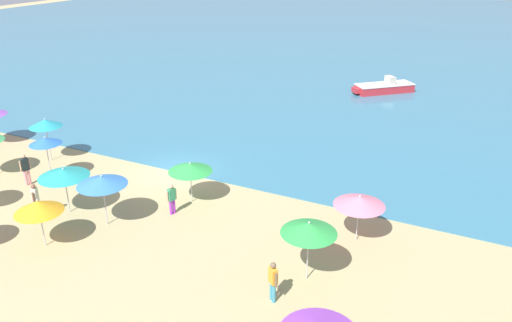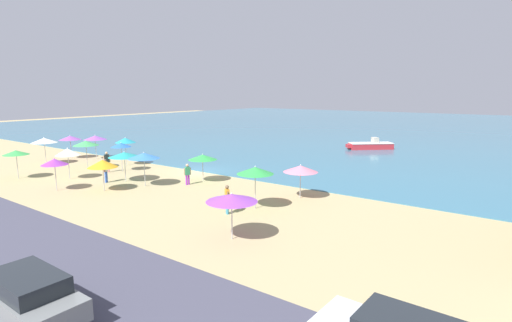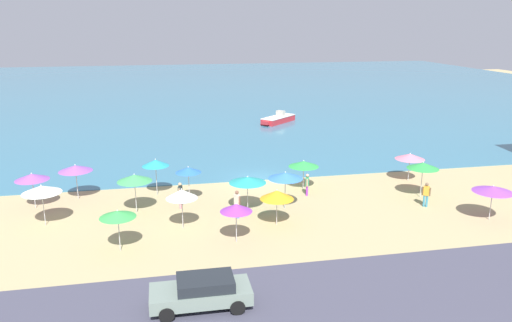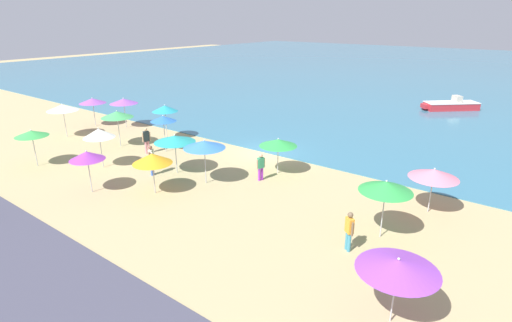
% 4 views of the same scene
% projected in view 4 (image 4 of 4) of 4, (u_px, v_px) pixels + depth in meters
% --- Properties ---
extents(ground_plane, '(160.00, 160.00, 0.00)m').
position_uv_depth(ground_plane, '(265.00, 153.00, 27.19)').
color(ground_plane, tan).
extents(sea, '(150.00, 110.00, 0.05)m').
position_uv_depth(sea, '(453.00, 71.00, 68.37)').
color(sea, teal).
rests_on(sea, ground_plane).
extents(beach_umbrella_0, '(1.79, 1.79, 2.33)m').
position_uv_depth(beach_umbrella_0, '(87.00, 156.00, 20.42)').
color(beach_umbrella_0, '#B2B2B7').
rests_on(beach_umbrella_0, ground_plane).
extents(beach_umbrella_1, '(2.31, 2.31, 2.58)m').
position_uv_depth(beach_umbrella_1, '(62.00, 108.00, 30.03)').
color(beach_umbrella_1, '#B2B2B7').
rests_on(beach_umbrella_1, ground_plane).
extents(beach_umbrella_2, '(1.90, 1.90, 2.67)m').
position_uv_depth(beach_umbrella_2, '(165.00, 108.00, 29.37)').
color(beach_umbrella_2, '#B2B2B7').
rests_on(beach_umbrella_2, ground_plane).
extents(beach_umbrella_3, '(1.93, 1.93, 2.34)m').
position_uv_depth(beach_umbrella_3, '(31.00, 133.00, 24.11)').
color(beach_umbrella_3, '#B2B2B7').
rests_on(beach_umbrella_3, ground_plane).
extents(beach_umbrella_4, '(2.21, 2.21, 2.16)m').
position_uv_depth(beach_umbrella_4, '(278.00, 143.00, 23.01)').
color(beach_umbrella_4, '#B2B2B7').
rests_on(beach_umbrella_4, ground_plane).
extents(beach_umbrella_5, '(2.04, 2.04, 2.27)m').
position_uv_depth(beach_umbrella_5, '(152.00, 158.00, 20.33)').
color(beach_umbrella_5, '#B2B2B7').
rests_on(beach_umbrella_5, ground_plane).
extents(beach_umbrella_6, '(1.87, 1.87, 2.52)m').
position_uv_depth(beach_umbrella_6, '(99.00, 133.00, 23.85)').
color(beach_umbrella_6, '#B2B2B7').
rests_on(beach_umbrella_6, ground_plane).
extents(beach_umbrella_7, '(2.21, 2.21, 2.61)m').
position_uv_depth(beach_umbrella_7, '(117.00, 114.00, 27.78)').
color(beach_umbrella_7, '#B2B2B7').
rests_on(beach_umbrella_7, ground_plane).
extents(beach_umbrella_8, '(2.24, 2.24, 2.23)m').
position_uv_depth(beach_umbrella_8, '(434.00, 174.00, 18.32)').
color(beach_umbrella_8, '#B2B2B7').
rests_on(beach_umbrella_8, ground_plane).
extents(beach_umbrella_9, '(2.40, 2.40, 2.36)m').
position_uv_depth(beach_umbrella_9, '(175.00, 139.00, 23.02)').
color(beach_umbrella_9, '#B2B2B7').
rests_on(beach_umbrella_9, ground_plane).
extents(beach_umbrella_10, '(1.73, 1.73, 2.56)m').
position_uv_depth(beach_umbrella_10, '(163.00, 119.00, 26.69)').
color(beach_umbrella_10, '#B2B2B7').
rests_on(beach_umbrella_10, ground_plane).
extents(beach_umbrella_11, '(2.29, 2.29, 2.53)m').
position_uv_depth(beach_umbrella_11, '(204.00, 144.00, 21.48)').
color(beach_umbrella_11, '#B2B2B7').
rests_on(beach_umbrella_11, ground_plane).
extents(beach_umbrella_12, '(2.42, 2.42, 2.25)m').
position_uv_depth(beach_umbrella_12, '(398.00, 265.00, 11.48)').
color(beach_umbrella_12, '#B2B2B7').
rests_on(beach_umbrella_12, ground_plane).
extents(beach_umbrella_13, '(2.27, 2.27, 2.50)m').
position_uv_depth(beach_umbrella_13, '(124.00, 101.00, 32.67)').
color(beach_umbrella_13, '#B2B2B7').
rests_on(beach_umbrella_13, ground_plane).
extents(beach_umbrella_14, '(2.18, 2.18, 2.58)m').
position_uv_depth(beach_umbrella_14, '(386.00, 187.00, 16.05)').
color(beach_umbrella_14, '#B2B2B7').
rests_on(beach_umbrella_14, ground_plane).
extents(beach_umbrella_15, '(2.17, 2.17, 2.42)m').
position_uv_depth(beach_umbrella_15, '(92.00, 101.00, 33.20)').
color(beach_umbrella_15, '#B2B2B7').
rests_on(beach_umbrella_15, ground_plane).
extents(bather_0, '(0.47, 0.39, 1.67)m').
position_uv_depth(bather_0, '(349.00, 229.00, 15.53)').
color(bather_0, teal).
rests_on(bather_0, ground_plane).
extents(bather_1, '(0.33, 0.54, 1.59)m').
position_uv_depth(bather_1, '(261.00, 165.00, 22.34)').
color(bather_1, purple).
rests_on(bather_1, ground_plane).
extents(bather_2, '(0.32, 0.54, 1.79)m').
position_uv_depth(bather_2, '(147.00, 139.00, 26.72)').
color(bather_2, pink).
rests_on(bather_2, ground_plane).
extents(bather_3, '(0.37, 0.50, 1.80)m').
position_uv_depth(bather_3, '(151.00, 159.00, 23.05)').
color(bather_3, '#3D67CC').
rests_on(bather_3, ground_plane).
extents(skiff_nearshore, '(4.95, 4.73, 1.38)m').
position_uv_depth(skiff_nearshore, '(451.00, 105.00, 39.46)').
color(skiff_nearshore, '#B72830').
rests_on(skiff_nearshore, sea).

